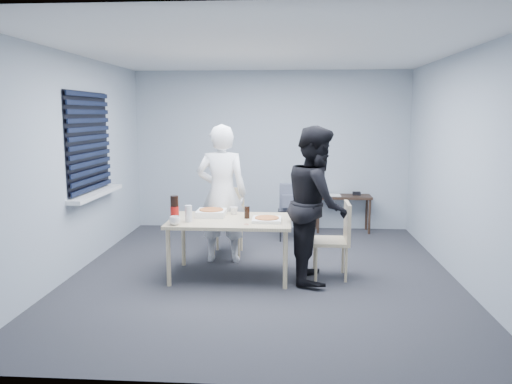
# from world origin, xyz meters

# --- Properties ---
(room) EXTENTS (5.00, 5.00, 5.00)m
(room) POSITION_xyz_m (-2.20, 0.40, 1.44)
(room) COLOR #2D2D31
(room) RESTS_ON ground
(dining_table) EXTENTS (1.41, 0.89, 0.69)m
(dining_table) POSITION_xyz_m (-0.37, -0.11, 0.63)
(dining_table) COLOR beige
(dining_table) RESTS_ON ground
(chair_far) EXTENTS (0.42, 0.42, 0.89)m
(chair_far) POSITION_xyz_m (-0.52, 0.92, 0.51)
(chair_far) COLOR beige
(chair_far) RESTS_ON ground
(chair_right) EXTENTS (0.42, 0.42, 0.89)m
(chair_right) POSITION_xyz_m (0.88, -0.07, 0.51)
(chair_right) COLOR beige
(chair_right) RESTS_ON ground
(person_white) EXTENTS (0.65, 0.42, 1.77)m
(person_white) POSITION_xyz_m (-0.55, 0.51, 0.89)
(person_white) COLOR white
(person_white) RESTS_ON ground
(person_black) EXTENTS (0.47, 0.86, 1.77)m
(person_black) POSITION_xyz_m (0.62, -0.15, 0.89)
(person_black) COLOR black
(person_black) RESTS_ON ground
(side_table) EXTENTS (0.89, 0.40, 0.59)m
(side_table) POSITION_xyz_m (1.18, 2.28, 0.52)
(side_table) COLOR #35241B
(side_table) RESTS_ON ground
(stool) EXTENTS (0.33, 0.33, 0.46)m
(stool) POSITION_xyz_m (0.31, 1.65, 0.35)
(stool) COLOR black
(stool) RESTS_ON ground
(backpack) EXTENTS (0.29, 0.21, 0.41)m
(backpack) POSITION_xyz_m (0.31, 1.64, 0.66)
(backpack) COLOR slate
(backpack) RESTS_ON stool
(pizza_box_a) EXTENTS (0.34, 0.34, 0.08)m
(pizza_box_a) POSITION_xyz_m (-0.62, 0.06, 0.73)
(pizza_box_a) COLOR white
(pizza_box_a) RESTS_ON dining_table
(pizza_box_b) EXTENTS (0.32, 0.32, 0.05)m
(pizza_box_b) POSITION_xyz_m (0.06, -0.19, 0.71)
(pizza_box_b) COLOR white
(pizza_box_b) RESTS_ON dining_table
(mug_a) EXTENTS (0.17, 0.17, 0.10)m
(mug_a) POSITION_xyz_m (-0.94, -0.46, 0.74)
(mug_a) COLOR white
(mug_a) RESTS_ON dining_table
(mug_b) EXTENTS (0.10, 0.10, 0.09)m
(mug_b) POSITION_xyz_m (-0.36, 0.17, 0.73)
(mug_b) COLOR white
(mug_b) RESTS_ON dining_table
(cola_glass) EXTENTS (0.07, 0.07, 0.14)m
(cola_glass) POSITION_xyz_m (-0.18, -0.05, 0.76)
(cola_glass) COLOR black
(cola_glass) RESTS_ON dining_table
(soda_bottle) EXTENTS (0.10, 0.10, 0.30)m
(soda_bottle) POSITION_xyz_m (-0.98, -0.32, 0.83)
(soda_bottle) COLOR black
(soda_bottle) RESTS_ON dining_table
(plastic_cups) EXTENTS (0.10, 0.10, 0.19)m
(plastic_cups) POSITION_xyz_m (-0.83, -0.29, 0.78)
(plastic_cups) COLOR silver
(plastic_cups) RESTS_ON dining_table
(rubber_band) EXTENTS (0.06, 0.06, 0.00)m
(rubber_band) POSITION_xyz_m (-0.16, -0.37, 0.69)
(rubber_band) COLOR red
(rubber_band) RESTS_ON dining_table
(papers) EXTENTS (0.22, 0.30, 0.00)m
(papers) POSITION_xyz_m (1.03, 2.29, 0.60)
(papers) COLOR white
(papers) RESTS_ON side_table
(black_box) EXTENTS (0.13, 0.10, 0.05)m
(black_box) POSITION_xyz_m (1.40, 2.33, 0.62)
(black_box) COLOR black
(black_box) RESTS_ON side_table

